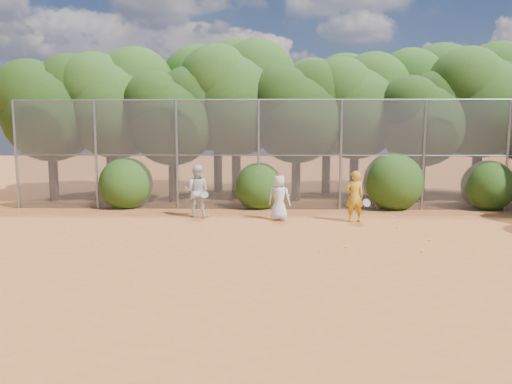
{
  "coord_description": "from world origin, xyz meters",
  "views": [
    {
      "loc": [
        -0.62,
        -12.23,
        3.03
      ],
      "look_at": [
        -1.0,
        2.5,
        1.1
      ],
      "focal_mm": 35.0,
      "sensor_mm": 36.0,
      "label": 1
    }
  ],
  "objects": [
    {
      "name": "player_white",
      "position": [
        -3.05,
        4.38,
        0.88
      ],
      "size": [
        0.94,
        0.79,
        1.76
      ],
      "rotation": [
        0.0,
        0.0,
        3.0
      ],
      "color": "silver",
      "rests_on": "ground"
    },
    {
      "name": "ground",
      "position": [
        0.0,
        0.0,
        0.0
      ],
      "size": [
        80.0,
        80.0,
        0.0
      ],
      "primitive_type": "plane",
      "color": "#A45625",
      "rests_on": "ground"
    },
    {
      "name": "tree_6",
      "position": [
        5.55,
        8.03,
        3.47
      ],
      "size": [
        3.86,
        3.36,
        5.29
      ],
      "color": "black",
      "rests_on": "ground"
    },
    {
      "name": "bush_3",
      "position": [
        7.5,
        6.3,
        0.95
      ],
      "size": [
        1.9,
        1.9,
        1.9
      ],
      "primitive_type": "sphere",
      "color": "#204210",
      "rests_on": "ground"
    },
    {
      "name": "ball_6",
      "position": [
        0.67,
        3.58,
        0.03
      ],
      "size": [
        0.07,
        0.07,
        0.07
      ],
      "primitive_type": "sphere",
      "color": "yellow",
      "rests_on": "ground"
    },
    {
      "name": "player_teen",
      "position": [
        -0.28,
        3.83,
        0.76
      ],
      "size": [
        0.82,
        0.62,
        1.52
      ],
      "rotation": [
        0.0,
        0.0,
        2.92
      ],
      "color": "silver",
      "rests_on": "ground"
    },
    {
      "name": "ball_2",
      "position": [
        1.33,
        0.09,
        0.03
      ],
      "size": [
        0.07,
        0.07,
        0.07
      ],
      "primitive_type": "sphere",
      "color": "yellow",
      "rests_on": "ground"
    },
    {
      "name": "tree_7",
      "position": [
        8.06,
        8.64,
        4.28
      ],
      "size": [
        4.77,
        4.14,
        6.53
      ],
      "color": "black",
      "rests_on": "ground"
    },
    {
      "name": "ball_5",
      "position": [
        3.56,
        4.33,
        0.03
      ],
      "size": [
        0.07,
        0.07,
        0.07
      ],
      "primitive_type": "sphere",
      "color": "yellow",
      "rests_on": "ground"
    },
    {
      "name": "tree_11",
      "position": [
        2.06,
        10.64,
        4.16
      ],
      "size": [
        4.64,
        4.03,
        6.35
      ],
      "color": "black",
      "rests_on": "ground"
    },
    {
      "name": "tree_1",
      "position": [
        -6.94,
        8.54,
        4.16
      ],
      "size": [
        4.64,
        4.03,
        6.35
      ],
      "color": "black",
      "rests_on": "ground"
    },
    {
      "name": "bush_2",
      "position": [
        4.0,
        6.3,
        1.1
      ],
      "size": [
        2.2,
        2.2,
        2.2
      ],
      "primitive_type": "sphere",
      "color": "#204210",
      "rests_on": "ground"
    },
    {
      "name": "ball_1",
      "position": [
        3.24,
        2.56,
        0.03
      ],
      "size": [
        0.07,
        0.07,
        0.07
      ],
      "primitive_type": "sphere",
      "color": "yellow",
      "rests_on": "ground"
    },
    {
      "name": "tree_9",
      "position": [
        -7.94,
        10.84,
        4.34
      ],
      "size": [
        4.83,
        4.2,
        6.62
      ],
      "color": "black",
      "rests_on": "ground"
    },
    {
      "name": "tree_2",
      "position": [
        -4.45,
        7.83,
        3.58
      ],
      "size": [
        3.99,
        3.47,
        5.47
      ],
      "color": "black",
      "rests_on": "ground"
    },
    {
      "name": "fence_back",
      "position": [
        -0.12,
        6.0,
        2.05
      ],
      "size": [
        20.05,
        0.09,
        4.03
      ],
      "color": "gray",
      "rests_on": "ground"
    },
    {
      "name": "ball_0",
      "position": [
        3.68,
        0.92,
        0.03
      ],
      "size": [
        0.07,
        0.07,
        0.07
      ],
      "primitive_type": "sphere",
      "color": "yellow",
      "rests_on": "ground"
    },
    {
      "name": "tree_4",
      "position": [
        0.55,
        8.24,
        3.76
      ],
      "size": [
        4.19,
        3.64,
        5.73
      ],
      "color": "black",
      "rests_on": "ground"
    },
    {
      "name": "tree_12",
      "position": [
        6.56,
        11.24,
        4.51
      ],
      "size": [
        5.02,
        4.37,
        6.88
      ],
      "color": "black",
      "rests_on": "ground"
    },
    {
      "name": "tree_10",
      "position": [
        -2.93,
        11.05,
        4.63
      ],
      "size": [
        5.15,
        4.48,
        7.06
      ],
      "color": "black",
      "rests_on": "ground"
    },
    {
      "name": "tree_0",
      "position": [
        -9.44,
        8.04,
        3.93
      ],
      "size": [
        4.38,
        3.81,
        6.0
      ],
      "color": "black",
      "rests_on": "ground"
    },
    {
      "name": "ball_4",
      "position": [
        0.63,
        -0.35,
        0.03
      ],
      "size": [
        0.07,
        0.07,
        0.07
      ],
      "primitive_type": "sphere",
      "color": "yellow",
      "rests_on": "ground"
    },
    {
      "name": "tree_3",
      "position": [
        -1.94,
        8.84,
        4.4
      ],
      "size": [
        4.89,
        4.26,
        6.7
      ],
      "color": "black",
      "rests_on": "ground"
    },
    {
      "name": "player_yellow",
      "position": [
        2.12,
        3.59,
        0.82
      ],
      "size": [
        0.84,
        0.55,
        1.64
      ],
      "rotation": [
        0.0,
        0.0,
        3.29
      ],
      "color": "gold",
      "rests_on": "ground"
    },
    {
      "name": "bush_1",
      "position": [
        -1.0,
        6.3,
        0.9
      ],
      "size": [
        1.8,
        1.8,
        1.8
      ],
      "primitive_type": "sphere",
      "color": "#204210",
      "rests_on": "ground"
    },
    {
      "name": "ball_3",
      "position": [
        3.1,
        -0.32,
        0.03
      ],
      "size": [
        0.07,
        0.07,
        0.07
      ],
      "primitive_type": "sphere",
      "color": "yellow",
      "rests_on": "ground"
    },
    {
      "name": "tree_5",
      "position": [
        3.06,
        9.04,
        4.05
      ],
      "size": [
        4.51,
        3.92,
        6.17
      ],
      "color": "black",
      "rests_on": "ground"
    },
    {
      "name": "bush_0",
      "position": [
        -6.0,
        6.3,
        1.0
      ],
      "size": [
        2.0,
        2.0,
        2.0
      ],
      "primitive_type": "sphere",
      "color": "#204210",
      "rests_on": "ground"
    }
  ]
}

